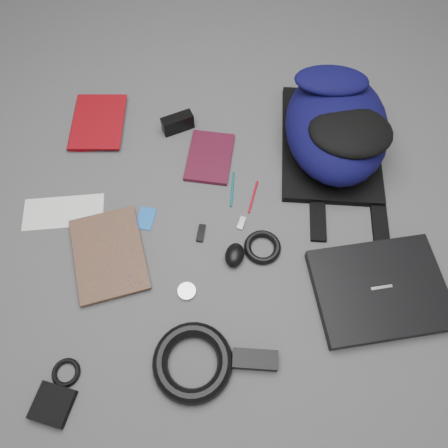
{
  "coord_description": "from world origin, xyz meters",
  "views": [
    {
      "loc": [
        -0.05,
        -0.6,
        1.2
      ],
      "look_at": [
        0.0,
        0.0,
        0.02
      ],
      "focal_mm": 35.0,
      "sensor_mm": 36.0,
      "label": 1
    }
  ],
  "objects": [
    {
      "name": "ground",
      "position": [
        0.0,
        0.0,
        0.0
      ],
      "size": [
        4.0,
        4.0,
        0.0
      ],
      "primitive_type": "plane",
      "color": "#4F4F51",
      "rests_on": "ground"
    },
    {
      "name": "backpack",
      "position": [
        0.38,
        0.28,
        0.11
      ],
      "size": [
        0.42,
        0.55,
        0.21
      ],
      "primitive_type": null,
      "rotation": [
        0.0,
        0.0,
        -0.16
      ],
      "color": "black",
      "rests_on": "ground"
    },
    {
      "name": "laptop",
      "position": [
        0.42,
        -0.24,
        0.02
      ],
      "size": [
        0.38,
        0.3,
        0.04
      ],
      "primitive_type": "cube",
      "rotation": [
        0.0,
        0.0,
        0.06
      ],
      "color": "black",
      "rests_on": "ground"
    },
    {
      "name": "textbook_red",
      "position": [
        -0.49,
        0.44,
        0.01
      ],
      "size": [
        0.2,
        0.26,
        0.03
      ],
      "primitive_type": "imported",
      "rotation": [
        0.0,
        0.0,
        -0.09
      ],
      "color": "maroon",
      "rests_on": "ground"
    },
    {
      "name": "comic_book",
      "position": [
        -0.45,
        -0.08,
        0.01
      ],
      "size": [
        0.25,
        0.31,
        0.02
      ],
      "primitive_type": "imported",
      "rotation": [
        0.0,
        0.0,
        0.19
      ],
      "color": "#B2650C",
      "rests_on": "ground"
    },
    {
      "name": "envelope",
      "position": [
        -0.49,
        0.1,
        0.0
      ],
      "size": [
        0.25,
        0.11,
        0.0
      ],
      "primitive_type": "cube",
      "rotation": [
        0.0,
        0.0,
        0.0
      ],
      "color": "white",
      "rests_on": "ground"
    },
    {
      "name": "dvd_case",
      "position": [
        -0.02,
        0.26,
        0.01
      ],
      "size": [
        0.18,
        0.23,
        0.02
      ],
      "primitive_type": "cube",
      "rotation": [
        0.0,
        0.0,
        -0.23
      ],
      "color": "#390B1A",
      "rests_on": "ground"
    },
    {
      "name": "compact_camera",
      "position": [
        -0.12,
        0.39,
        0.03
      ],
      "size": [
        0.11,
        0.07,
        0.06
      ],
      "primitive_type": "cube",
      "rotation": [
        0.0,
        0.0,
        0.33
      ],
      "color": "black",
      "rests_on": "ground"
    },
    {
      "name": "sticker_disc",
      "position": [
        -0.15,
        0.42,
        0.0
      ],
      "size": [
        0.08,
        0.08,
        0.0
      ],
      "primitive_type": "cylinder",
      "rotation": [
        0.0,
        0.0,
        0.14
      ],
      "color": "white",
      "rests_on": "ground"
    },
    {
      "name": "pen_teal",
      "position": [
        0.04,
        0.13,
        0.0
      ],
      "size": [
        0.03,
        0.13,
        0.01
      ],
      "primitive_type": "cylinder",
      "rotation": [
        1.57,
        0.0,
        -0.17
      ],
      "color": "#0B6069",
      "rests_on": "ground"
    },
    {
      "name": "pen_red",
      "position": [
        0.1,
        0.1,
        0.0
      ],
      "size": [
        0.05,
        0.12,
        0.01
      ],
      "primitive_type": "cylinder",
      "rotation": [
        1.57,
        0.0,
        -0.34
      ],
      "color": "#AB0D1A",
      "rests_on": "ground"
    },
    {
      "name": "id_badge",
      "position": [
        -0.24,
        0.05,
        0.0
      ],
      "size": [
        0.07,
        0.09,
        0.0
      ],
      "primitive_type": "cube",
      "rotation": [
        0.0,
        0.0,
        -0.29
      ],
      "color": "blue",
      "rests_on": "ground"
    },
    {
      "name": "usb_black",
      "position": [
        -0.07,
        -0.02,
        0.01
      ],
      "size": [
        0.03,
        0.06,
        0.01
      ],
      "primitive_type": "cube",
      "rotation": [
        0.0,
        0.0,
        -0.24
      ],
      "color": "black",
      "rests_on": "ground"
    },
    {
      "name": "usb_silver",
      "position": [
        0.05,
        0.01,
        0.0
      ],
      "size": [
        0.03,
        0.05,
        0.01
      ],
      "primitive_type": "cube",
      "rotation": [
        0.0,
        0.0,
        -0.4
      ],
      "color": "#AFB0B2",
      "rests_on": "ground"
    },
    {
      "name": "mouse",
      "position": [
        0.02,
        -0.1,
        0.02
      ],
      "size": [
        0.08,
        0.09,
        0.04
      ],
      "primitive_type": "ellipsoid",
      "rotation": [
        0.0,
        0.0,
        -0.33
      ],
      "color": "black",
      "rests_on": "ground"
    },
    {
      "name": "headphone_left",
      "position": [
        -0.33,
        -0.08,
        0.01
      ],
      "size": [
        0.07,
        0.07,
        0.01
      ],
      "primitive_type": "cylinder",
      "rotation": [
        0.0,
        0.0,
        -0.43
      ],
      "color": "silver",
      "rests_on": "ground"
    },
    {
      "name": "headphone_right",
      "position": [
        -0.12,
        -0.2,
        0.01
      ],
      "size": [
        0.05,
        0.05,
        0.01
      ],
      "primitive_type": "cylinder",
      "rotation": [
        0.0,
        0.0,
        -0.03
      ],
      "color": "silver",
      "rests_on": "ground"
    },
    {
      "name": "cable_coil",
      "position": [
        0.11,
        -0.08,
        0.01
      ],
      "size": [
        0.15,
        0.15,
        0.02
      ],
      "primitive_type": "torus",
      "rotation": [
        0.0,
        0.0,
        -0.42
      ],
      "color": "black",
      "rests_on": "ground"
    },
    {
      "name": "power_brick",
      "position": [
        0.05,
        -0.4,
        0.01
      ],
      "size": [
        0.13,
        0.07,
        0.03
      ],
      "primitive_type": "cube",
      "rotation": [
        0.0,
        0.0,
        -0.15
      ],
      "color": "black",
      "rests_on": "ground"
    },
    {
      "name": "power_cord_coil",
      "position": [
        -0.12,
        -0.4,
        0.02
      ],
      "size": [
        0.24,
        0.24,
        0.04
      ],
      "primitive_type": "torus",
      "rotation": [
        0.0,
        0.0,
        -0.17
      ],
      "color": "black",
      "rests_on": "ground"
    },
    {
      "name": "pouch",
      "position": [
        -0.47,
        -0.47,
        0.01
      ],
      "size": [
        0.12,
        0.12,
        0.02
      ],
      "primitive_type": "cube",
      "rotation": [
        0.0,
        0.0,
        -0.36
      ],
      "color": "black",
      "rests_on": "ground"
    },
    {
      "name": "earbud_coil",
      "position": [
        -0.45,
        -0.39,
        0.01
      ],
      "size": [
        0.09,
        0.09,
        0.01
      ],
      "primitive_type": "torus",
      "rotation": [
        0.0,
        0.0,
        -0.31
      ],
      "color": "black",
      "rests_on": "ground"
    }
  ]
}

